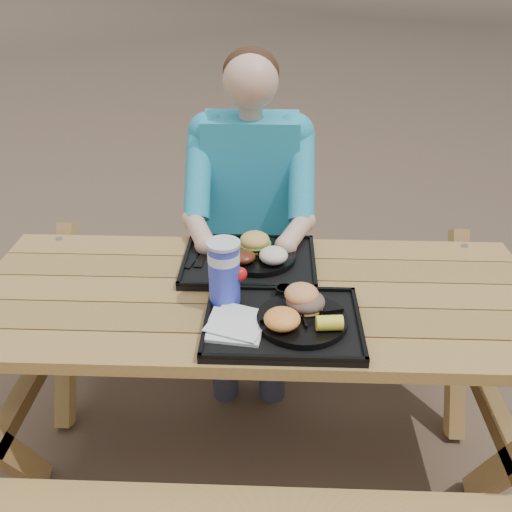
{
  "coord_description": "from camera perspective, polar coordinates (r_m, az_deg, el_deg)",
  "views": [
    {
      "loc": [
        0.06,
        -1.53,
        1.73
      ],
      "look_at": [
        0.0,
        0.0,
        0.88
      ],
      "focal_mm": 40.0,
      "sensor_mm": 36.0,
      "label": 1
    }
  ],
  "objects": [
    {
      "name": "plate_near",
      "position": [
        1.64,
        4.63,
        -6.37
      ],
      "size": [
        0.26,
        0.26,
        0.02
      ],
      "primitive_type": "cylinder",
      "color": "black",
      "rests_on": "tray_near"
    },
    {
      "name": "tray_far",
      "position": [
        1.96,
        -0.68,
        -0.66
      ],
      "size": [
        0.45,
        0.35,
        0.02
      ],
      "primitive_type": "cube",
      "color": "black",
      "rests_on": "picnic_table"
    },
    {
      "name": "sandwich",
      "position": [
        1.64,
        5.02,
        -3.61
      ],
      "size": [
        0.11,
        0.11,
        0.11
      ],
      "primitive_type": null,
      "color": "#E1904F",
      "rests_on": "plate_near"
    },
    {
      "name": "potato_salad",
      "position": [
        1.88,
        1.76,
        0.06
      ],
      "size": [
        0.1,
        0.1,
        0.05
      ],
      "primitive_type": "ellipsoid",
      "color": "beige",
      "rests_on": "plate_far"
    },
    {
      "name": "ground",
      "position": [
        2.31,
        0.0,
        -19.47
      ],
      "size": [
        60.0,
        60.0,
        0.0
      ],
      "primitive_type": "plane",
      "color": "#999999",
      "rests_on": "ground"
    },
    {
      "name": "napkin_stack",
      "position": [
        1.62,
        -2.12,
        -6.92
      ],
      "size": [
        0.18,
        0.18,
        0.02
      ],
      "primitive_type": "cube",
      "rotation": [
        0.0,
        0.0,
        -0.13
      ],
      "color": "silver",
      "rests_on": "tray_near"
    },
    {
      "name": "cutlery_far",
      "position": [
        1.98,
        -5.43,
        0.01
      ],
      "size": [
        0.04,
        0.16,
        0.01
      ],
      "primitive_type": "cube",
      "rotation": [
        0.0,
        0.0,
        -0.07
      ],
      "color": "black",
      "rests_on": "tray_far"
    },
    {
      "name": "tray_near",
      "position": [
        1.66,
        2.68,
        -6.81
      ],
      "size": [
        0.45,
        0.35,
        0.02
      ],
      "primitive_type": "cube",
      "color": "black",
      "rests_on": "picnic_table"
    },
    {
      "name": "picnic_table",
      "position": [
        2.04,
        0.0,
        -12.48
      ],
      "size": [
        1.8,
        1.49,
        0.75
      ],
      "primitive_type": null,
      "color": "#999999",
      "rests_on": "ground"
    },
    {
      "name": "baked_beans",
      "position": [
        1.89,
        -1.31,
        -0.07
      ],
      "size": [
        0.08,
        0.08,
        0.04
      ],
      "primitive_type": "ellipsoid",
      "color": "#532010",
      "rests_on": "plate_far"
    },
    {
      "name": "plate_far",
      "position": [
        1.95,
        0.21,
        -0.02
      ],
      "size": [
        0.26,
        0.26,
        0.02
      ],
      "primitive_type": "cylinder",
      "color": "black",
      "rests_on": "tray_far"
    },
    {
      "name": "condiment_mustard",
      "position": [
        1.74,
        4.36,
        -3.85
      ],
      "size": [
        0.05,
        0.05,
        0.03
      ],
      "primitive_type": "cylinder",
      "color": "gold",
      "rests_on": "tray_near"
    },
    {
      "name": "soda_cup",
      "position": [
        1.69,
        -3.2,
        -1.78
      ],
      "size": [
        0.09,
        0.09,
        0.19
      ],
      "primitive_type": "cylinder",
      "color": "#1929C2",
      "rests_on": "tray_near"
    },
    {
      "name": "burger",
      "position": [
        1.96,
        -0.12,
        1.93
      ],
      "size": [
        0.11,
        0.11,
        0.09
      ],
      "primitive_type": null,
      "color": "gold",
      "rests_on": "plate_far"
    },
    {
      "name": "diner",
      "position": [
        2.44,
        -0.47,
        2.48
      ],
      "size": [
        0.48,
        0.84,
        1.28
      ],
      "primitive_type": null,
      "color": "teal",
      "rests_on": "ground"
    },
    {
      "name": "condiment_bbq",
      "position": [
        1.75,
        2.84,
        -3.6
      ],
      "size": [
        0.05,
        0.05,
        0.03
      ],
      "primitive_type": "cylinder",
      "color": "black",
      "rests_on": "tray_near"
    },
    {
      "name": "corn_cob",
      "position": [
        1.58,
        7.35,
        -6.65
      ],
      "size": [
        0.08,
        0.08,
        0.04
      ],
      "primitive_type": null,
      "rotation": [
        0.0,
        0.0,
        0.09
      ],
      "color": "yellow",
      "rests_on": "plate_near"
    },
    {
      "name": "mac_cheese",
      "position": [
        1.58,
        2.63,
        -6.31
      ],
      "size": [
        0.1,
        0.1,
        0.05
      ],
      "primitive_type": "ellipsoid",
      "color": "#FFA043",
      "rests_on": "plate_near"
    }
  ]
}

